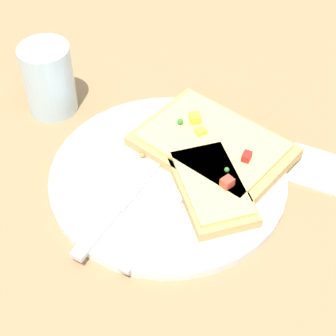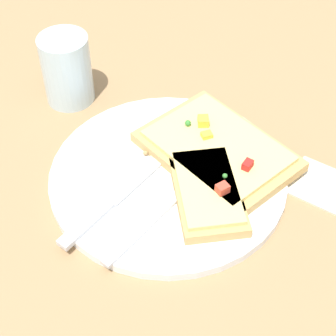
{
  "view_description": "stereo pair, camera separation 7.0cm",
  "coord_description": "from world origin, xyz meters",
  "px_view_note": "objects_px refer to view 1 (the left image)",
  "views": [
    {
      "loc": [
        0.2,
        -0.44,
        0.53
      ],
      "look_at": [
        0.0,
        0.0,
        0.02
      ],
      "focal_mm": 60.0,
      "sensor_mm": 36.0,
      "label": 1
    },
    {
      "loc": [
        0.26,
        -0.4,
        0.53
      ],
      "look_at": [
        0.0,
        0.0,
        0.02
      ],
      "focal_mm": 60.0,
      "sensor_mm": 36.0,
      "label": 2
    }
  ],
  "objects_px": {
    "plate": "(168,177)",
    "fork": "(181,195)",
    "pizza_slice_corner": "(211,186)",
    "pizza_slice_main": "(213,145)",
    "knife": "(120,204)",
    "napkin": "(333,173)",
    "drinking_glass": "(49,79)"
  },
  "relations": [
    {
      "from": "plate",
      "to": "pizza_slice_main",
      "type": "height_order",
      "value": "pizza_slice_main"
    },
    {
      "from": "knife",
      "to": "drinking_glass",
      "type": "xyz_separation_m",
      "value": [
        -0.18,
        0.13,
        0.04
      ]
    },
    {
      "from": "plate",
      "to": "drinking_glass",
      "type": "relative_size",
      "value": 2.94
    },
    {
      "from": "fork",
      "to": "drinking_glass",
      "type": "height_order",
      "value": "drinking_glass"
    },
    {
      "from": "plate",
      "to": "knife",
      "type": "relative_size",
      "value": 1.41
    },
    {
      "from": "pizza_slice_corner",
      "to": "napkin",
      "type": "height_order",
      "value": "pizza_slice_corner"
    },
    {
      "from": "pizza_slice_main",
      "to": "pizza_slice_corner",
      "type": "distance_m",
      "value": 0.07
    },
    {
      "from": "knife",
      "to": "napkin",
      "type": "bearing_deg",
      "value": -47.76
    },
    {
      "from": "plate",
      "to": "drinking_glass",
      "type": "distance_m",
      "value": 0.22
    },
    {
      "from": "plate",
      "to": "knife",
      "type": "xyz_separation_m",
      "value": [
        -0.03,
        -0.07,
        0.01
      ]
    },
    {
      "from": "fork",
      "to": "pizza_slice_main",
      "type": "distance_m",
      "value": 0.09
    },
    {
      "from": "fork",
      "to": "pizza_slice_main",
      "type": "relative_size",
      "value": 1.04
    },
    {
      "from": "pizza_slice_corner",
      "to": "knife",
      "type": "bearing_deg",
      "value": 84.69
    },
    {
      "from": "knife",
      "to": "fork",
      "type": "bearing_deg",
      "value": -49.3
    },
    {
      "from": "fork",
      "to": "napkin",
      "type": "relative_size",
      "value": 1.93
    },
    {
      "from": "fork",
      "to": "pizza_slice_corner",
      "type": "xyz_separation_m",
      "value": [
        0.03,
        0.02,
        0.01
      ]
    },
    {
      "from": "knife",
      "to": "napkin",
      "type": "xyz_separation_m",
      "value": [
        0.22,
        0.17,
        -0.01
      ]
    },
    {
      "from": "plate",
      "to": "napkin",
      "type": "xyz_separation_m",
      "value": [
        0.19,
        0.1,
        -0.0
      ]
    },
    {
      "from": "plate",
      "to": "napkin",
      "type": "bearing_deg",
      "value": 27.28
    },
    {
      "from": "knife",
      "to": "napkin",
      "type": "height_order",
      "value": "knife"
    },
    {
      "from": "pizza_slice_main",
      "to": "napkin",
      "type": "height_order",
      "value": "pizza_slice_main"
    },
    {
      "from": "plate",
      "to": "fork",
      "type": "relative_size",
      "value": 1.31
    },
    {
      "from": "napkin",
      "to": "plate",
      "type": "bearing_deg",
      "value": -152.72
    },
    {
      "from": "pizza_slice_corner",
      "to": "drinking_glass",
      "type": "height_order",
      "value": "drinking_glass"
    },
    {
      "from": "knife",
      "to": "drinking_glass",
      "type": "distance_m",
      "value": 0.22
    },
    {
      "from": "plate",
      "to": "pizza_slice_main",
      "type": "xyz_separation_m",
      "value": [
        0.04,
        0.06,
        0.02
      ]
    },
    {
      "from": "fork",
      "to": "napkin",
      "type": "bearing_deg",
      "value": -46.16
    },
    {
      "from": "pizza_slice_corner",
      "to": "napkin",
      "type": "bearing_deg",
      "value": -92.66
    },
    {
      "from": "pizza_slice_corner",
      "to": "drinking_glass",
      "type": "distance_m",
      "value": 0.28
    },
    {
      "from": "knife",
      "to": "drinking_glass",
      "type": "relative_size",
      "value": 2.09
    },
    {
      "from": "fork",
      "to": "pizza_slice_main",
      "type": "height_order",
      "value": "pizza_slice_main"
    },
    {
      "from": "pizza_slice_main",
      "to": "napkin",
      "type": "bearing_deg",
      "value": -151.7
    }
  ]
}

